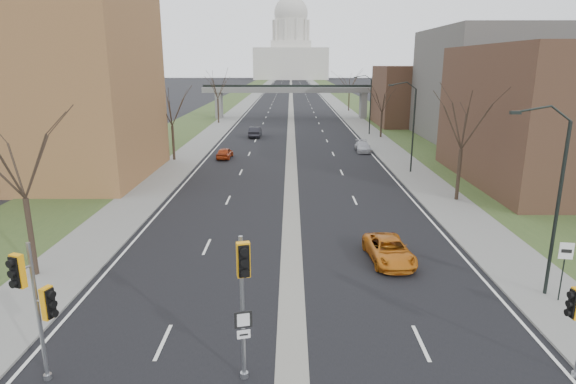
{
  "coord_description": "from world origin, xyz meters",
  "views": [
    {
      "loc": [
        -0.06,
        -14.47,
        10.49
      ],
      "look_at": [
        -0.19,
        9.19,
        4.13
      ],
      "focal_mm": 30.0,
      "sensor_mm": 36.0,
      "label": 1
    }
  ],
  "objects_px": {
    "speed_limit_sign": "(564,261)",
    "car_left_near": "(225,153)",
    "car_right_mid": "(363,147)",
    "signal_pole_left": "(35,296)",
    "signal_pole_median": "(243,285)",
    "car_left_far": "(255,132)",
    "car_right_near": "(389,250)"
  },
  "relations": [
    {
      "from": "signal_pole_median",
      "to": "signal_pole_left",
      "type": "bearing_deg",
      "value": 166.45
    },
    {
      "from": "speed_limit_sign",
      "to": "car_left_near",
      "type": "height_order",
      "value": "speed_limit_sign"
    },
    {
      "from": "signal_pole_left",
      "to": "signal_pole_median",
      "type": "height_order",
      "value": "signal_pole_median"
    },
    {
      "from": "car_right_mid",
      "to": "speed_limit_sign",
      "type": "bearing_deg",
      "value": -83.94
    },
    {
      "from": "signal_pole_left",
      "to": "car_left_far",
      "type": "xyz_separation_m",
      "value": [
        3.02,
        56.12,
        -2.52
      ]
    },
    {
      "from": "signal_pole_left",
      "to": "car_left_near",
      "type": "height_order",
      "value": "signal_pole_left"
    },
    {
      "from": "speed_limit_sign",
      "to": "car_left_near",
      "type": "distance_m",
      "value": 39.22
    },
    {
      "from": "car_left_near",
      "to": "car_right_mid",
      "type": "xyz_separation_m",
      "value": [
        16.31,
        4.42,
        -0.02
      ]
    },
    {
      "from": "signal_pole_left",
      "to": "car_right_mid",
      "type": "height_order",
      "value": "signal_pole_left"
    },
    {
      "from": "signal_pole_left",
      "to": "car_right_near",
      "type": "bearing_deg",
      "value": 57.9
    },
    {
      "from": "speed_limit_sign",
      "to": "car_left_far",
      "type": "xyz_separation_m",
      "value": [
        -17.33,
        50.3,
        -1.28
      ]
    },
    {
      "from": "car_right_near",
      "to": "car_left_near",
      "type": "bearing_deg",
      "value": 109.23
    },
    {
      "from": "signal_pole_left",
      "to": "car_left_near",
      "type": "xyz_separation_m",
      "value": [
        0.74,
        39.76,
        -2.64
      ]
    },
    {
      "from": "signal_pole_left",
      "to": "speed_limit_sign",
      "type": "bearing_deg",
      "value": 36.19
    },
    {
      "from": "signal_pole_median",
      "to": "car_right_mid",
      "type": "relative_size",
      "value": 1.23
    },
    {
      "from": "car_left_near",
      "to": "car_right_near",
      "type": "xyz_separation_m",
      "value": [
        12.85,
        -29.26,
        0.01
      ]
    },
    {
      "from": "signal_pole_left",
      "to": "car_left_far",
      "type": "bearing_deg",
      "value": 107.14
    },
    {
      "from": "signal_pole_left",
      "to": "car_right_mid",
      "type": "relative_size",
      "value": 1.18
    },
    {
      "from": "car_left_near",
      "to": "car_right_near",
      "type": "distance_m",
      "value": 31.96
    },
    {
      "from": "signal_pole_left",
      "to": "car_left_far",
      "type": "relative_size",
      "value": 1.1
    },
    {
      "from": "signal_pole_median",
      "to": "car_right_near",
      "type": "bearing_deg",
      "value": 42.27
    },
    {
      "from": "signal_pole_median",
      "to": "car_left_far",
      "type": "relative_size",
      "value": 1.14
    },
    {
      "from": "car_left_near",
      "to": "car_left_far",
      "type": "height_order",
      "value": "car_left_far"
    },
    {
      "from": "car_left_near",
      "to": "speed_limit_sign",
      "type": "bearing_deg",
      "value": 123.32
    },
    {
      "from": "signal_pole_median",
      "to": "car_left_near",
      "type": "distance_m",
      "value": 40.23
    },
    {
      "from": "signal_pole_median",
      "to": "speed_limit_sign",
      "type": "distance_m",
      "value": 14.89
    },
    {
      "from": "signal_pole_median",
      "to": "speed_limit_sign",
      "type": "xyz_separation_m",
      "value": [
        13.65,
        5.74,
        -1.59
      ]
    },
    {
      "from": "speed_limit_sign",
      "to": "car_right_mid",
      "type": "distance_m",
      "value": 38.52
    },
    {
      "from": "car_left_near",
      "to": "car_right_mid",
      "type": "relative_size",
      "value": 0.88
    },
    {
      "from": "signal_pole_median",
      "to": "car_right_near",
      "type": "relative_size",
      "value": 1.13
    },
    {
      "from": "car_left_far",
      "to": "car_right_mid",
      "type": "xyz_separation_m",
      "value": [
        14.03,
        -11.95,
        -0.14
      ]
    },
    {
      "from": "signal_pole_left",
      "to": "car_left_near",
      "type": "distance_m",
      "value": 39.85
    }
  ]
}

